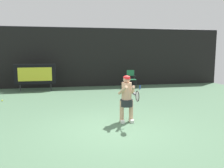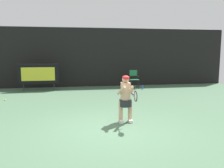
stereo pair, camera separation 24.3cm
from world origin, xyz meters
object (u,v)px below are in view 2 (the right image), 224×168
at_px(umpire_chair, 134,78).
at_px(tennis_player, 126,97).
at_px(tennis_racket, 135,96).
at_px(scoreboard, 38,74).
at_px(tennis_ball_loose, 5,100).
at_px(water_bottle, 143,87).

relative_size(umpire_chair, tennis_player, 0.73).
bearing_deg(tennis_racket, umpire_chair, 80.67).
bearing_deg(tennis_player, scoreboard, 117.51).
xyz_separation_m(tennis_player, tennis_ball_loose, (-4.63, 4.10, -0.77)).
bearing_deg(umpire_chair, tennis_player, -107.02).
bearing_deg(tennis_player, umpire_chair, 72.98).
xyz_separation_m(scoreboard, tennis_racket, (3.59, -7.33, 0.01)).
relative_size(tennis_player, tennis_racket, 2.45).
distance_m(tennis_player, tennis_ball_loose, 6.23).
height_order(scoreboard, tennis_player, scoreboard).
bearing_deg(water_bottle, umpire_chair, 130.69).
bearing_deg(umpire_chair, tennis_racket, -104.59).
bearing_deg(water_bottle, tennis_player, -111.69).
xyz_separation_m(water_bottle, tennis_player, (-2.44, -6.12, 0.68)).
xyz_separation_m(scoreboard, water_bottle, (5.90, -0.53, -0.82)).
xyz_separation_m(tennis_racket, tennis_ball_loose, (-4.75, 4.78, -0.92)).
bearing_deg(umpire_chair, scoreboard, 179.47).
relative_size(scoreboard, tennis_racket, 3.65).
xyz_separation_m(umpire_chair, tennis_player, (-2.02, -6.61, 0.18)).
height_order(tennis_player, tennis_ball_loose, tennis_player).
relative_size(scoreboard, water_bottle, 8.30).
relative_size(scoreboard, umpire_chair, 2.04).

